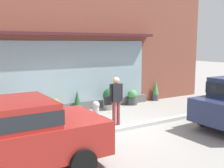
{
  "coord_description": "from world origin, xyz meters",
  "views": [
    {
      "loc": [
        -4.75,
        -7.38,
        2.78
      ],
      "look_at": [
        0.55,
        1.2,
        1.29
      ],
      "focal_mm": 44.66,
      "sensor_mm": 36.0,
      "label": 1
    }
  ],
  "objects_px": {
    "pedestrian_with_handbag": "(116,97)",
    "potted_plant_window_center": "(55,106)",
    "parked_car_red": "(2,134)",
    "potted_plant_window_right": "(110,98)",
    "potted_plant_low_front": "(77,102)",
    "potted_plant_near_hydrant": "(132,97)",
    "potted_plant_corner_tall": "(156,90)",
    "fire_hydrant": "(96,114)"
  },
  "relations": [
    {
      "from": "potted_plant_low_front",
      "to": "potted_plant_corner_tall",
      "type": "xyz_separation_m",
      "value": [
        4.22,
        0.1,
        0.07
      ]
    },
    {
      "from": "pedestrian_with_handbag",
      "to": "fire_hydrant",
      "type": "bearing_deg",
      "value": -0.53
    },
    {
      "from": "potted_plant_near_hydrant",
      "to": "potted_plant_window_right",
      "type": "bearing_deg",
      "value": -169.65
    },
    {
      "from": "parked_car_red",
      "to": "potted_plant_corner_tall",
      "type": "bearing_deg",
      "value": 28.47
    },
    {
      "from": "pedestrian_with_handbag",
      "to": "potted_plant_corner_tall",
      "type": "height_order",
      "value": "pedestrian_with_handbag"
    },
    {
      "from": "pedestrian_with_handbag",
      "to": "potted_plant_window_right",
      "type": "height_order",
      "value": "pedestrian_with_handbag"
    },
    {
      "from": "fire_hydrant",
      "to": "potted_plant_window_right",
      "type": "distance_m",
      "value": 2.61
    },
    {
      "from": "potted_plant_window_center",
      "to": "potted_plant_near_hydrant",
      "type": "relative_size",
      "value": 0.93
    },
    {
      "from": "potted_plant_corner_tall",
      "to": "potted_plant_near_hydrant",
      "type": "bearing_deg",
      "value": -173.57
    },
    {
      "from": "pedestrian_with_handbag",
      "to": "potted_plant_window_center",
      "type": "xyz_separation_m",
      "value": [
        -1.25,
        2.4,
        -0.61
      ]
    },
    {
      "from": "pedestrian_with_handbag",
      "to": "potted_plant_low_front",
      "type": "bearing_deg",
      "value": -73.31
    },
    {
      "from": "pedestrian_with_handbag",
      "to": "potted_plant_window_right",
      "type": "xyz_separation_m",
      "value": [
        1.05,
        2.06,
        -0.47
      ]
    },
    {
      "from": "potted_plant_window_center",
      "to": "potted_plant_near_hydrant",
      "type": "distance_m",
      "value": 3.62
    },
    {
      "from": "fire_hydrant",
      "to": "potted_plant_low_front",
      "type": "distance_m",
      "value": 2.28
    },
    {
      "from": "potted_plant_near_hydrant",
      "to": "potted_plant_window_right",
      "type": "relative_size",
      "value": 0.76
    },
    {
      "from": "potted_plant_near_hydrant",
      "to": "parked_car_red",
      "type": "bearing_deg",
      "value": -146.94
    },
    {
      "from": "potted_plant_window_center",
      "to": "potted_plant_window_right",
      "type": "relative_size",
      "value": 0.7
    },
    {
      "from": "pedestrian_with_handbag",
      "to": "potted_plant_window_center",
      "type": "bearing_deg",
      "value": -53.79
    },
    {
      "from": "pedestrian_with_handbag",
      "to": "potted_plant_window_right",
      "type": "bearing_deg",
      "value": -108.41
    },
    {
      "from": "potted_plant_near_hydrant",
      "to": "potted_plant_low_front",
      "type": "height_order",
      "value": "potted_plant_low_front"
    },
    {
      "from": "potted_plant_low_front",
      "to": "potted_plant_near_hydrant",
      "type": "bearing_deg",
      "value": -1.39
    },
    {
      "from": "parked_car_red",
      "to": "potted_plant_corner_tall",
      "type": "distance_m",
      "value": 8.96
    },
    {
      "from": "fire_hydrant",
      "to": "potted_plant_corner_tall",
      "type": "bearing_deg",
      "value": 27.24
    },
    {
      "from": "parked_car_red",
      "to": "potted_plant_near_hydrant",
      "type": "bearing_deg",
      "value": 32.84
    },
    {
      "from": "parked_car_red",
      "to": "potted_plant_corner_tall",
      "type": "height_order",
      "value": "parked_car_red"
    },
    {
      "from": "pedestrian_with_handbag",
      "to": "potted_plant_corner_tall",
      "type": "distance_m",
      "value": 4.62
    },
    {
      "from": "pedestrian_with_handbag",
      "to": "potted_plant_near_hydrant",
      "type": "xyz_separation_m",
      "value": [
        2.37,
        2.3,
        -0.62
      ]
    },
    {
      "from": "pedestrian_with_handbag",
      "to": "potted_plant_low_front",
      "type": "relative_size",
      "value": 1.86
    },
    {
      "from": "potted_plant_window_center",
      "to": "parked_car_red",
      "type": "bearing_deg",
      "value": -122.74
    },
    {
      "from": "fire_hydrant",
      "to": "potted_plant_near_hydrant",
      "type": "height_order",
      "value": "fire_hydrant"
    },
    {
      "from": "fire_hydrant",
      "to": "parked_car_red",
      "type": "bearing_deg",
      "value": -149.36
    },
    {
      "from": "potted_plant_window_center",
      "to": "potted_plant_low_front",
      "type": "distance_m",
      "value": 0.92
    },
    {
      "from": "parked_car_red",
      "to": "potted_plant_window_right",
      "type": "relative_size",
      "value": 4.72
    },
    {
      "from": "pedestrian_with_handbag",
      "to": "potted_plant_near_hydrant",
      "type": "height_order",
      "value": "pedestrian_with_handbag"
    },
    {
      "from": "potted_plant_near_hydrant",
      "to": "potted_plant_low_front",
      "type": "bearing_deg",
      "value": 178.61
    },
    {
      "from": "fire_hydrant",
      "to": "potted_plant_corner_tall",
      "type": "distance_m",
      "value": 5.15
    },
    {
      "from": "potted_plant_window_right",
      "to": "potted_plant_near_hydrant",
      "type": "bearing_deg",
      "value": 10.35
    },
    {
      "from": "parked_car_red",
      "to": "potted_plant_window_right",
      "type": "height_order",
      "value": "parked_car_red"
    },
    {
      "from": "potted_plant_low_front",
      "to": "potted_plant_window_right",
      "type": "bearing_deg",
      "value": -12.5
    },
    {
      "from": "fire_hydrant",
      "to": "pedestrian_with_handbag",
      "type": "xyz_separation_m",
      "value": [
        0.7,
        -0.11,
        0.51
      ]
    },
    {
      "from": "potted_plant_window_center",
      "to": "potted_plant_corner_tall",
      "type": "distance_m",
      "value": 5.14
    },
    {
      "from": "parked_car_red",
      "to": "potted_plant_window_center",
      "type": "xyz_separation_m",
      "value": [
        2.72,
        4.22,
        -0.55
      ]
    }
  ]
}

